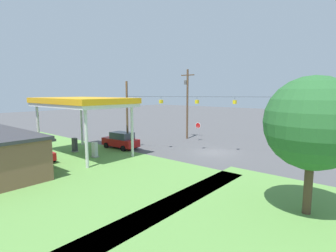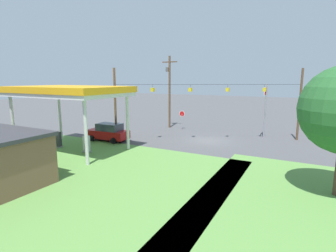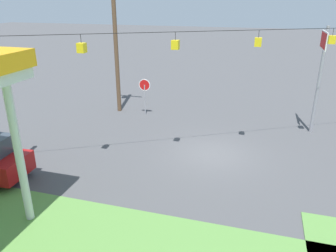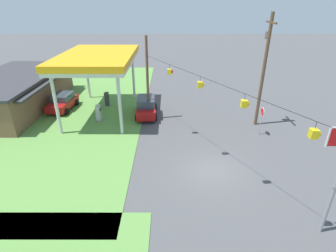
# 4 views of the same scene
# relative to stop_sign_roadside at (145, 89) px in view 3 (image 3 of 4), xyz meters

# --- Properties ---
(ground_plane) EXTENTS (160.00, 160.00, 0.00)m
(ground_plane) POSITION_rel_stop_sign_roadside_xyz_m (-5.41, 4.84, -1.81)
(ground_plane) COLOR #4C4C4F
(stop_sign_roadside) EXTENTS (0.80, 0.08, 2.50)m
(stop_sign_roadside) POSITION_rel_stop_sign_roadside_xyz_m (0.00, 0.00, 0.00)
(stop_sign_roadside) COLOR #99999E
(stop_sign_roadside) RESTS_ON ground
(stop_sign_overhead) EXTENTS (0.22, 1.94, 6.15)m
(stop_sign_overhead) POSITION_rel_stop_sign_roadside_xyz_m (-10.57, 0.18, 2.46)
(stop_sign_overhead) COLOR gray
(stop_sign_overhead) RESTS_ON ground
(utility_pole_main) EXTENTS (2.20, 0.44, 9.79)m
(utility_pole_main) POSITION_rel_stop_sign_roadside_xyz_m (2.11, -0.30, 3.66)
(utility_pole_main) COLOR brown
(utility_pole_main) RESTS_ON ground
(signal_span_gantry) EXTENTS (17.62, 10.24, 7.87)m
(signal_span_gantry) POSITION_rel_stop_sign_roadside_xyz_m (-5.41, 4.83, 2.50)
(signal_span_gantry) COLOR brown
(signal_span_gantry) RESTS_ON ground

